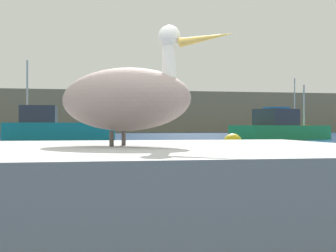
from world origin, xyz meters
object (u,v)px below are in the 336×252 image
(pelican, at_px, (126,98))
(fishing_boat_orange, at_px, (278,125))
(fishing_boat_teal, at_px, (56,128))
(mooring_buoy, at_px, (233,143))
(fishing_boat_green, at_px, (281,129))

(pelican, xyz_separation_m, fishing_boat_orange, (16.86, 34.43, -0.08))
(fishing_boat_teal, height_order, mooring_buoy, fishing_boat_teal)
(fishing_boat_orange, bearing_deg, fishing_boat_teal, -159.91)
(fishing_boat_green, distance_m, mooring_buoy, 15.37)
(fishing_boat_orange, xyz_separation_m, mooring_buoy, (-12.42, -23.52, -0.67))
(pelican, relative_size, fishing_boat_orange, 0.21)
(pelican, relative_size, fishing_boat_green, 0.15)
(fishing_boat_orange, bearing_deg, fishing_boat_green, -118.64)
(fishing_boat_orange, xyz_separation_m, fishing_boat_teal, (-19.53, -9.09, -0.21))
(fishing_boat_orange, height_order, fishing_boat_teal, fishing_boat_orange)
(fishing_boat_green, height_order, fishing_boat_teal, fishing_boat_teal)
(fishing_boat_green, relative_size, mooring_buoy, 12.69)
(mooring_buoy, bearing_deg, fishing_boat_orange, 62.16)
(fishing_boat_orange, distance_m, fishing_boat_teal, 21.54)
(pelican, height_order, mooring_buoy, pelican)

